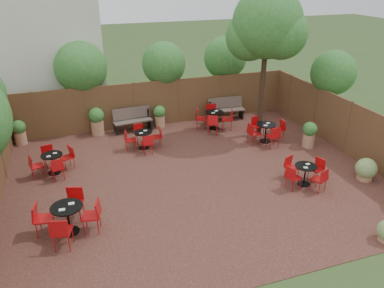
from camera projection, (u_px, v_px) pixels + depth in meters
name	position (u px, v px, depth m)	size (l,w,h in m)	color
ground	(195.00, 177.00, 12.68)	(80.00, 80.00, 0.00)	#354F23
courtyard_paving	(195.00, 177.00, 12.68)	(12.00, 10.00, 0.02)	#381A17
fence_back	(157.00, 103.00, 16.56)	(12.00, 0.08, 2.00)	brown
fence_right	(348.00, 128.00, 14.01)	(0.08, 10.00, 2.00)	brown
neighbour_building	(38.00, 28.00, 16.57)	(5.00, 4.00, 8.00)	beige
overhang_foliage	(75.00, 94.00, 12.17)	(15.42, 10.51, 2.80)	#276621
courtyard_tree	(267.00, 28.00, 14.13)	(2.79, 2.69, 5.81)	black
park_bench_left	(132.00, 119.00, 16.09)	(1.66, 0.69, 1.00)	brown
park_bench_right	(226.00, 108.00, 17.35)	(1.65, 0.65, 1.00)	brown
bistro_tables	(180.00, 153.00, 13.36)	(9.57, 7.08, 0.92)	black
planters	(141.00, 124.00, 15.41)	(11.17, 4.46, 1.16)	#A37451
low_shrubs	(383.00, 190.00, 11.27)	(2.30, 3.32, 0.74)	#A37451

